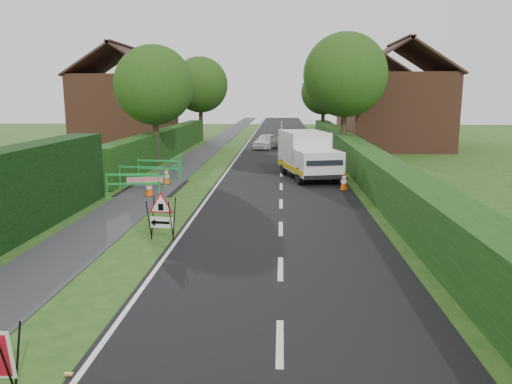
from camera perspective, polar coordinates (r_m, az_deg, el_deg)
name	(u,v)px	position (r m, az deg, el deg)	size (l,w,h in m)	color
ground	(163,283)	(10.97, -10.60, -10.23)	(120.00, 120.00, 0.00)	#204A15
road_surface	(282,140)	(45.10, 2.94, 5.97)	(6.00, 90.00, 0.02)	black
footpath	(221,140)	(45.43, -4.06, 6.00)	(2.00, 90.00, 0.02)	#2D2D30
hedge_west_far	(166,157)	(33.03, -10.24, 3.97)	(1.00, 24.00, 1.80)	#14380F
hedge_east	(358,172)	(26.53, 11.58, 2.23)	(1.20, 50.00, 1.50)	#14380F
house_west	(126,109)	(41.85, -14.64, 9.22)	(7.50, 7.40, 7.88)	brown
house_east_a	(396,110)	(38.88, 15.76, 9.05)	(7.50, 7.40, 7.88)	brown
house_east_b	(375,106)	(52.80, 13.49, 9.56)	(7.50, 7.40, 7.88)	brown
tree_nw	(154,85)	(28.82, -11.58, 11.86)	(4.40, 4.40, 6.70)	#2D2116
tree_ne	(345,75)	(32.19, 10.15, 13.03)	(5.20, 5.20, 7.79)	#2D2116
tree_fw	(200,85)	(44.51, -6.39, 12.07)	(4.80, 4.80, 7.24)	#2D2116
tree_fe	(324,92)	(48.09, 7.73, 11.23)	(4.20, 4.20, 6.33)	#2D2116
triangle_sign	(160,212)	(13.85, -10.92, -2.29)	(0.86, 0.86, 1.15)	black
works_van	(308,154)	(24.13, 5.91, 4.35)	(2.96, 5.13, 2.21)	silver
traffic_cone_0	(344,181)	(21.21, 10.03, 1.20)	(0.38, 0.38, 0.79)	black
traffic_cone_1	(344,170)	(24.43, 9.99, 2.48)	(0.38, 0.38, 0.79)	black
traffic_cone_2	(327,166)	(25.60, 8.13, 2.92)	(0.38, 0.38, 0.79)	black
traffic_cone_3	(149,187)	(20.12, -12.11, 0.60)	(0.38, 0.38, 0.79)	black
traffic_cone_4	(166,176)	(22.68, -10.20, 1.83)	(0.38, 0.38, 0.79)	black
ped_barrier_0	(133,182)	(20.00, -13.89, 1.15)	(2.09, 0.66, 1.00)	green
ped_barrier_1	(142,174)	(21.92, -12.91, 2.04)	(2.08, 0.55, 1.00)	green
ped_barrier_2	(159,167)	(23.92, -11.07, 2.84)	(2.08, 0.50, 1.00)	green
ped_barrier_3	(177,164)	(24.91, -9.04, 3.23)	(0.39, 2.07, 1.00)	green
redwhite_plank	(145,190)	(21.49, -12.54, 0.17)	(1.50, 0.04, 0.25)	red
litter_can	(69,377)	(8.01, -20.58, -19.20)	(0.07, 0.07, 0.12)	#BF7F4C
hatchback_car	(266,141)	(37.48, 1.17, 5.83)	(1.33, 3.31, 1.13)	white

